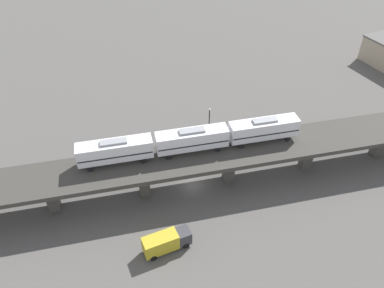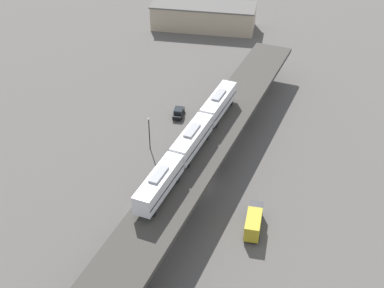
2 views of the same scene
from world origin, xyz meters
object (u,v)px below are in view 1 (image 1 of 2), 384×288
street_lamp (209,120)px  street_car_blue (52,185)px  subway_train (192,139)px  street_car_black (267,125)px  delivery_truck (166,242)px  street_car_white (132,166)px

street_lamp → street_car_blue: bearing=-84.6°
subway_train → street_car_black: (-7.66, 20.43, -8.35)m
street_car_blue → street_lamp: size_ratio=0.68×
street_car_blue → street_car_black: size_ratio=1.05×
subway_train → delivery_truck: subway_train is taller
street_car_black → street_car_white: bearing=-87.9°
street_car_blue → street_lamp: 31.67m
subway_train → street_lamp: (-10.13, 8.01, -5.18)m
subway_train → street_lamp: bearing=141.7°
street_car_white → street_car_blue: bearing=-92.5°
street_car_white → delivery_truck: size_ratio=0.65×
street_car_blue → delivery_truck: 23.91m
street_car_white → street_car_black: size_ratio=1.04×
subway_train → street_car_black: size_ratio=8.27×
street_lamp → street_car_black: bearing=78.8°
delivery_truck → street_lamp: size_ratio=1.04×
street_car_white → street_lamp: bearing=101.6°
street_car_white → street_car_black: (-1.08, 29.71, 0.00)m
delivery_truck → street_car_white: bearing=-179.9°
subway_train → delivery_truck: 17.00m
subway_train → delivery_truck: bearing=-37.4°
subway_train → street_car_blue: size_ratio=7.84×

